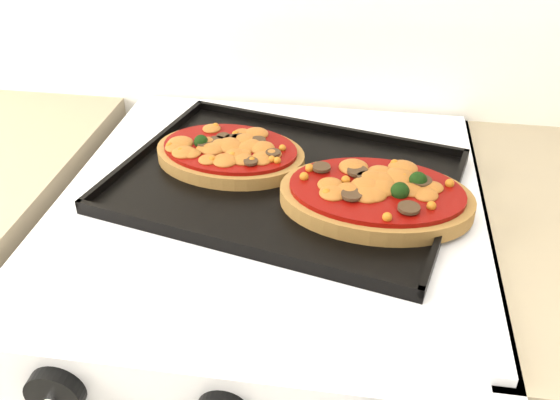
# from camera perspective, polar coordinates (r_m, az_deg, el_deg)

# --- Properties ---
(control_panel) EXTENTS (0.60, 0.02, 0.09)m
(control_panel) POSITION_cam_1_polar(r_m,az_deg,el_deg) (0.69, -5.28, -17.62)
(control_panel) COLOR silver
(control_panel) RESTS_ON stove
(knob_left) EXTENTS (0.06, 0.02, 0.06)m
(knob_left) POSITION_cam_1_polar(r_m,az_deg,el_deg) (0.73, -19.84, -16.25)
(knob_left) COLOR black
(knob_left) RESTS_ON control_panel
(baking_tray) EXTENTS (0.53, 0.44, 0.02)m
(baking_tray) POSITION_cam_1_polar(r_m,az_deg,el_deg) (0.89, 0.49, 1.87)
(baking_tray) COLOR black
(baking_tray) RESTS_ON stove
(pizza_left) EXTENTS (0.25, 0.19, 0.03)m
(pizza_left) POSITION_cam_1_polar(r_m,az_deg,el_deg) (0.93, -4.59, 4.41)
(pizza_left) COLOR #9C6935
(pizza_left) RESTS_ON baking_tray
(pizza_right) EXTENTS (0.27, 0.19, 0.04)m
(pizza_right) POSITION_cam_1_polar(r_m,az_deg,el_deg) (0.83, 8.78, 0.51)
(pizza_right) COLOR #9C6935
(pizza_right) RESTS_ON baking_tray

